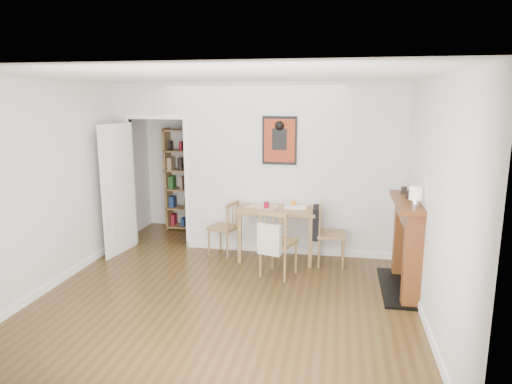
% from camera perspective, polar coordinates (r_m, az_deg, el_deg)
% --- Properties ---
extents(ground, '(5.20, 5.20, 0.00)m').
position_cam_1_polar(ground, '(6.04, -2.78, -11.45)').
color(ground, '#4F3919').
rests_on(ground, ground).
extents(room_shell, '(5.20, 5.20, 5.20)m').
position_cam_1_polar(room_shell, '(6.94, 0.46, 2.77)').
color(room_shell, silver).
rests_on(room_shell, ground).
extents(dining_table, '(1.15, 0.73, 0.78)m').
position_cam_1_polar(dining_table, '(6.78, 2.71, -2.73)').
color(dining_table, '#8C6141').
rests_on(dining_table, ground).
extents(chair_left, '(0.53, 0.53, 0.85)m').
position_cam_1_polar(chair_left, '(7.00, -4.08, -4.51)').
color(chair_left, olive).
rests_on(chair_left, ground).
extents(chair_right, '(0.51, 0.45, 0.88)m').
position_cam_1_polar(chair_right, '(6.66, 9.24, -5.21)').
color(chair_right, olive).
rests_on(chair_right, ground).
extents(chair_front, '(0.59, 0.62, 0.93)m').
position_cam_1_polar(chair_front, '(6.16, 2.78, -6.30)').
color(chair_front, olive).
rests_on(chair_front, ground).
extents(bookshelf, '(0.78, 0.31, 1.85)m').
position_cam_1_polar(bookshelf, '(8.36, -8.58, 1.49)').
color(bookshelf, '#8C6141').
rests_on(bookshelf, ground).
extents(fireplace, '(0.45, 1.25, 1.16)m').
position_cam_1_polar(fireplace, '(5.98, 18.43, -6.00)').
color(fireplace, brown).
rests_on(fireplace, ground).
extents(red_glass, '(0.08, 0.08, 0.10)m').
position_cam_1_polar(red_glass, '(6.69, 1.31, -1.63)').
color(red_glass, maroon).
rests_on(red_glass, dining_table).
extents(orange_fruit, '(0.08, 0.08, 0.08)m').
position_cam_1_polar(orange_fruit, '(6.86, 4.70, -1.41)').
color(orange_fruit, orange).
rests_on(orange_fruit, dining_table).
extents(placemat, '(0.53, 0.45, 0.00)m').
position_cam_1_polar(placemat, '(6.82, 0.84, -1.79)').
color(placemat, '#F1E9C7').
rests_on(placemat, dining_table).
extents(notebook, '(0.33, 0.25, 0.02)m').
position_cam_1_polar(notebook, '(6.76, 4.96, -1.90)').
color(notebook, white).
rests_on(notebook, dining_table).
extents(mantel_lamp, '(0.15, 0.15, 0.23)m').
position_cam_1_polar(mantel_lamp, '(5.45, 19.34, -0.30)').
color(mantel_lamp, silver).
rests_on(mantel_lamp, fireplace).
extents(ceramic_jar_a, '(0.09, 0.09, 0.11)m').
position_cam_1_polar(ceramic_jar_a, '(5.90, 18.59, -0.27)').
color(ceramic_jar_a, black).
rests_on(ceramic_jar_a, fireplace).
extents(ceramic_jar_b, '(0.07, 0.07, 0.09)m').
position_cam_1_polar(ceramic_jar_b, '(6.18, 18.00, 0.23)').
color(ceramic_jar_b, black).
rests_on(ceramic_jar_b, fireplace).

